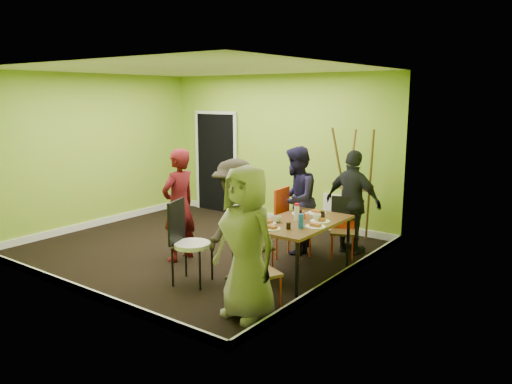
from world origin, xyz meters
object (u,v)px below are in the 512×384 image
(person_standing, at_px, (179,205))
(person_front_end, at_px, (246,243))
(orange_bottle, at_px, (304,216))
(chair_front_end, at_px, (256,267))
(person_left_near, at_px, (235,219))
(person_back_end, at_px, (353,202))
(chair_left_near, at_px, (254,241))
(thermos, at_px, (297,213))
(chair_bentwood, at_px, (186,238))
(blue_bottle, at_px, (301,221))
(chair_back_end, at_px, (343,214))
(chair_left_far, at_px, (289,219))
(dining_table, at_px, (300,225))
(person_left_far, at_px, (296,200))
(easel, at_px, (353,186))

(person_standing, height_order, person_front_end, person_front_end)
(orange_bottle, bearing_deg, person_front_end, -81.36)
(chair_front_end, distance_m, person_front_end, 0.42)
(person_left_near, xyz_separation_m, person_back_end, (0.79, 1.91, -0.00))
(chair_left_near, bearing_deg, thermos, 152.65)
(chair_bentwood, bearing_deg, chair_front_end, 66.10)
(blue_bottle, bearing_deg, person_left_near, -159.32)
(chair_back_end, relative_size, person_back_end, 0.56)
(chair_back_end, height_order, thermos, thermos)
(chair_left_far, xyz_separation_m, chair_back_end, (0.60, 0.60, 0.05))
(chair_bentwood, xyz_separation_m, orange_bottle, (1.00, 1.28, 0.18))
(chair_left_far, distance_m, orange_bottle, 0.63)
(person_standing, bearing_deg, dining_table, 106.77)
(blue_bottle, relative_size, person_standing, 0.11)
(chair_bentwood, distance_m, person_left_far, 2.02)
(orange_bottle, bearing_deg, person_standing, -158.81)
(chair_front_end, distance_m, orange_bottle, 1.45)
(chair_bentwood, bearing_deg, person_back_end, 135.93)
(thermos, relative_size, orange_bottle, 2.73)
(chair_bentwood, xyz_separation_m, person_back_end, (1.18, 2.42, 0.20))
(dining_table, distance_m, orange_bottle, 0.19)
(blue_bottle, relative_size, person_back_end, 0.11)
(chair_left_near, relative_size, blue_bottle, 4.66)
(person_left_near, relative_size, person_front_end, 0.95)
(chair_left_far, xyz_separation_m, person_standing, (-1.25, -1.03, 0.24))
(chair_front_end, xyz_separation_m, orange_bottle, (-0.21, 1.40, 0.29))
(chair_left_near, bearing_deg, blue_bottle, 117.73)
(chair_left_near, distance_m, chair_front_end, 1.09)
(easel, bearing_deg, chair_left_near, -99.70)
(chair_bentwood, bearing_deg, dining_table, 119.42)
(orange_bottle, xyz_separation_m, person_left_near, (-0.61, -0.76, 0.02))
(thermos, bearing_deg, orange_bottle, 79.35)
(chair_left_near, height_order, blue_bottle, blue_bottle)
(chair_front_end, bearing_deg, person_back_end, 115.20)
(chair_front_end, height_order, blue_bottle, blue_bottle)
(blue_bottle, distance_m, person_back_end, 1.59)
(dining_table, distance_m, person_standing, 1.84)
(chair_back_end, height_order, chair_front_end, chair_back_end)
(chair_left_near, xyz_separation_m, chair_bentwood, (-0.54, -0.74, 0.12))
(person_standing, xyz_separation_m, person_left_far, (1.17, 1.35, -0.01))
(chair_back_end, bearing_deg, person_front_end, 67.88)
(chair_back_end, xyz_separation_m, person_back_end, (0.06, 0.18, 0.16))
(chair_left_near, bearing_deg, chair_bentwood, -16.35)
(chair_left_far, relative_size, person_back_end, 0.66)
(dining_table, xyz_separation_m, person_standing, (-1.76, -0.51, 0.14))
(chair_left_near, xyz_separation_m, person_front_end, (0.70, -1.09, 0.37))
(person_standing, bearing_deg, blue_bottle, 97.05)
(chair_left_near, relative_size, person_back_end, 0.53)
(dining_table, relative_size, person_front_end, 0.88)
(chair_bentwood, height_order, person_left_far, person_left_far)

